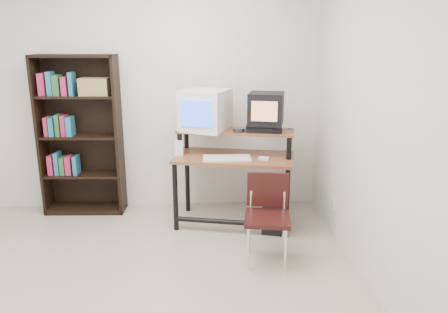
{
  "coord_description": "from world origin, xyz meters",
  "views": [
    {
      "loc": [
        0.7,
        -2.85,
        1.91
      ],
      "look_at": [
        0.9,
        1.1,
        0.82
      ],
      "focal_mm": 35.0,
      "sensor_mm": 36.0,
      "label": 1
    }
  ],
  "objects_px": {
    "pc_tower": "(274,208)",
    "school_chair": "(267,209)",
    "crt_monitor": "(205,110)",
    "bookshelf": "(81,133)",
    "computer_desk": "(234,160)",
    "crt_tv": "(266,109)"
  },
  "relations": [
    {
      "from": "pc_tower",
      "to": "school_chair",
      "type": "bearing_deg",
      "value": -89.9
    },
    {
      "from": "pc_tower",
      "to": "school_chair",
      "type": "xyz_separation_m",
      "value": [
        -0.17,
        -0.66,
        0.26
      ]
    },
    {
      "from": "crt_monitor",
      "to": "pc_tower",
      "type": "relative_size",
      "value": 1.29
    },
    {
      "from": "bookshelf",
      "to": "computer_desk",
      "type": "bearing_deg",
      "value": -11.86
    },
    {
      "from": "school_chair",
      "to": "bookshelf",
      "type": "xyz_separation_m",
      "value": [
        -1.88,
        1.22,
        0.42
      ]
    },
    {
      "from": "pc_tower",
      "to": "school_chair",
      "type": "height_order",
      "value": "school_chair"
    },
    {
      "from": "computer_desk",
      "to": "school_chair",
      "type": "height_order",
      "value": "computer_desk"
    },
    {
      "from": "crt_tv",
      "to": "bookshelf",
      "type": "height_order",
      "value": "bookshelf"
    },
    {
      "from": "crt_tv",
      "to": "computer_desk",
      "type": "bearing_deg",
      "value": -161.22
    },
    {
      "from": "pc_tower",
      "to": "bookshelf",
      "type": "xyz_separation_m",
      "value": [
        -2.05,
        0.56,
        0.68
      ]
    },
    {
      "from": "crt_tv",
      "to": "pc_tower",
      "type": "distance_m",
      "value": 1.02
    },
    {
      "from": "crt_monitor",
      "to": "crt_tv",
      "type": "distance_m",
      "value": 0.62
    },
    {
      "from": "crt_monitor",
      "to": "bookshelf",
      "type": "xyz_separation_m",
      "value": [
        -1.36,
        0.27,
        -0.29
      ]
    },
    {
      "from": "bookshelf",
      "to": "crt_tv",
      "type": "bearing_deg",
      "value": -8.8
    },
    {
      "from": "crt_monitor",
      "to": "bookshelf",
      "type": "height_order",
      "value": "bookshelf"
    },
    {
      "from": "bookshelf",
      "to": "crt_monitor",
      "type": "bearing_deg",
      "value": -8.66
    },
    {
      "from": "computer_desk",
      "to": "pc_tower",
      "type": "distance_m",
      "value": 0.64
    },
    {
      "from": "pc_tower",
      "to": "bookshelf",
      "type": "bearing_deg",
      "value": 179.69
    },
    {
      "from": "pc_tower",
      "to": "bookshelf",
      "type": "height_order",
      "value": "bookshelf"
    },
    {
      "from": "computer_desk",
      "to": "bookshelf",
      "type": "height_order",
      "value": "bookshelf"
    },
    {
      "from": "crt_tv",
      "to": "bookshelf",
      "type": "bearing_deg",
      "value": -177.53
    },
    {
      "from": "crt_monitor",
      "to": "crt_tv",
      "type": "height_order",
      "value": "crt_monitor"
    }
  ]
}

